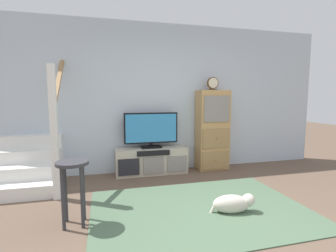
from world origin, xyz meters
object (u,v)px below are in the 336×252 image
object	(u,v)px
television	(151,129)
dog	(234,203)
desk_clock	(213,84)
side_cabinet	(212,130)
bar_stool_near	(73,178)
media_console	(152,161)

from	to	relation	value
television	dog	bearing A→B (deg)	-69.92
television	dog	distance (m)	2.03
television	desk_clock	size ratio (longest dim) A/B	3.99
television	side_cabinet	distance (m)	1.18
bar_stool_near	side_cabinet	bearing A→B (deg)	34.47
television	media_console	bearing A→B (deg)	-90.00
media_console	side_cabinet	bearing A→B (deg)	0.50
television	bar_stool_near	world-z (taller)	television
desk_clock	dog	bearing A→B (deg)	-105.96
media_console	dog	bearing A→B (deg)	-69.67
media_console	bar_stool_near	distance (m)	1.98
desk_clock	dog	xyz separation A→B (m)	(-0.50, -1.76, -1.50)
television	dog	xyz separation A→B (m)	(0.65, -1.79, -0.69)
desk_clock	dog	size ratio (longest dim) A/B	0.45
media_console	dog	size ratio (longest dim) A/B	2.37
desk_clock	side_cabinet	bearing A→B (deg)	38.64
media_console	television	bearing A→B (deg)	90.00
side_cabinet	media_console	bearing A→B (deg)	-179.50
media_console	dog	xyz separation A→B (m)	(0.65, -1.77, -0.12)
side_cabinet	desk_clock	xyz separation A→B (m)	(-0.02, -0.01, 0.87)
media_console	side_cabinet	distance (m)	1.28
bar_stool_near	dog	distance (m)	1.86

